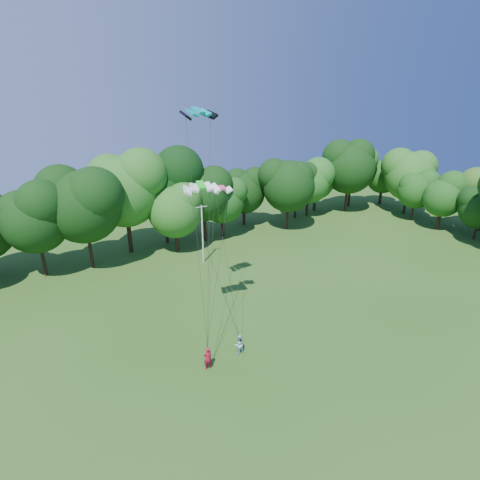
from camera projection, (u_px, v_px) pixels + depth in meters
ground at (347, 453)px, 21.76m from camera, size 160.00×160.00×0.00m
utility_pole at (202, 234)px, 45.68m from camera, size 1.48×0.19×7.39m
kite_flyer_left at (208, 358)px, 28.24m from camera, size 0.73×0.51×1.91m
kite_flyer_right at (239, 344)px, 30.00m from camera, size 0.85×0.67×1.71m
kite_teal at (198, 110)px, 29.07m from camera, size 3.00×1.63×0.55m
kite_green at (201, 185)px, 28.69m from camera, size 2.95×1.77×0.50m
kite_pink at (221, 188)px, 30.42m from camera, size 1.87×1.21×0.28m
tree_back_center at (163, 185)px, 50.42m from camera, size 9.18×9.18×13.35m
tree_back_east at (309, 175)px, 63.18m from camera, size 7.90×7.90×11.49m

